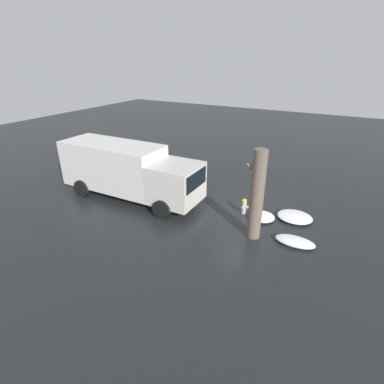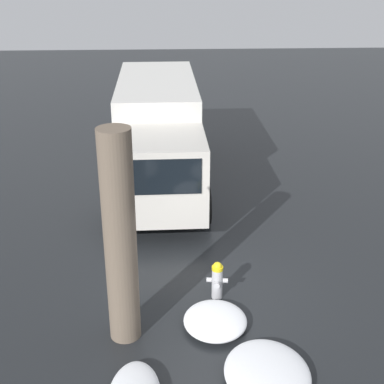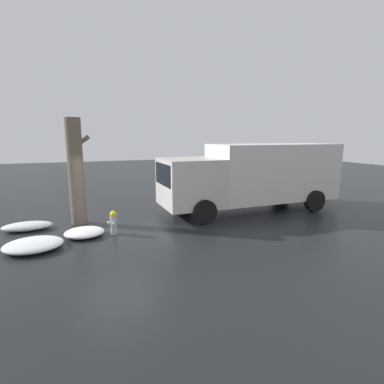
% 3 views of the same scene
% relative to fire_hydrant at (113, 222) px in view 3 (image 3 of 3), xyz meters
% --- Properties ---
extents(ground_plane, '(60.00, 60.00, 0.00)m').
position_rel_fire_hydrant_xyz_m(ground_plane, '(0.00, -0.00, -0.40)').
color(ground_plane, black).
extents(fire_hydrant, '(0.32, 0.42, 0.78)m').
position_rel_fire_hydrant_xyz_m(fire_hydrant, '(0.00, 0.00, 0.00)').
color(fire_hydrant, '#B7B7BC').
rests_on(fire_hydrant, ground_plane).
extents(tree_trunk, '(0.81, 0.54, 3.76)m').
position_rel_fire_hydrant_xyz_m(tree_trunk, '(-1.03, 1.69, 1.49)').
color(tree_trunk, '#6B5B4C').
rests_on(tree_trunk, ground_plane).
extents(delivery_truck, '(7.68, 2.59, 2.80)m').
position_rel_fire_hydrant_xyz_m(delivery_truck, '(5.97, 1.17, 1.14)').
color(delivery_truck, beige).
rests_on(delivery_truck, ground_plane).
extents(snow_pile_by_hydrant, '(1.22, 1.13, 0.26)m').
position_rel_fire_hydrant_xyz_m(snow_pile_by_hydrant, '(-0.89, 0.11, -0.27)').
color(snow_pile_by_hydrant, white).
rests_on(snow_pile_by_hydrant, ground_plane).
extents(snow_pile_curbside, '(1.57, 0.80, 0.28)m').
position_rel_fire_hydrant_xyz_m(snow_pile_curbside, '(-2.68, 1.46, -0.26)').
color(snow_pile_curbside, white).
rests_on(snow_pile_curbside, ground_plane).
extents(snow_pile_by_tree, '(1.57, 1.35, 0.28)m').
position_rel_fire_hydrant_xyz_m(snow_pile_by_tree, '(-2.25, -0.58, -0.26)').
color(snow_pile_by_tree, white).
rests_on(snow_pile_by_tree, ground_plane).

